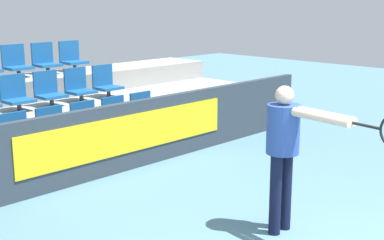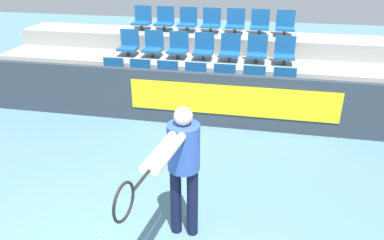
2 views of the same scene
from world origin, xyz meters
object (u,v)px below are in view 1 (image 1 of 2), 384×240
Objects in this scene: stadium_chair_10 at (16,95)px; stadium_chair_20 at (72,58)px; stadium_chair_3 at (53,129)px; stadium_chair_4 at (87,123)px; stadium_chair_12 at (79,86)px; stadium_chair_5 at (117,117)px; stadium_chair_6 at (144,111)px; stadium_chair_13 at (106,83)px; stadium_chair_18 at (16,63)px; tennis_player at (288,142)px; stadium_chair_2 at (16,136)px; stadium_chair_11 at (49,90)px; stadium_chair_19 at (45,60)px.

stadium_chair_20 is at bearing 31.09° from stadium_chair_10.
stadium_chair_3 is at bearing -129.67° from stadium_chair_20.
stadium_chair_4 is at bearing 0.00° from stadium_chair_3.
stadium_chair_20 reaches higher than stadium_chair_12.
stadium_chair_10 is at bearing 137.87° from stadium_chair_5.
stadium_chair_6 is 1.28m from stadium_chair_12.
stadium_chair_12 is 1.00× the size of stadium_chair_13.
stadium_chair_18 is 0.36× the size of tennis_player.
stadium_chair_2 is 1.64m from stadium_chair_11.
tennis_player is at bearing -90.27° from stadium_chair_11.
stadium_chair_5 is at bearing -90.00° from stadium_chair_19.
stadium_chair_3 is at bearing -137.87° from stadium_chair_12.
stadium_chair_4 is at bearing -105.45° from stadium_chair_19.
tennis_player is at bearing -90.22° from stadium_chair_18.
stadium_chair_19 is (1.78, 2.14, 0.76)m from stadium_chair_2.
stadium_chair_3 is 1.64m from stadium_chair_12.
stadium_chair_18 reaches higher than stadium_chair_13.
stadium_chair_6 is at bearing -74.55° from stadium_chair_19.
stadium_chair_2 is 3.28m from stadium_chair_20.
stadium_chair_19 is at bearing 50.33° from stadium_chair_2.
stadium_chair_2 is 1.00× the size of stadium_chair_3.
stadium_chair_2 is at bearing -129.67° from stadium_chair_19.
stadium_chair_12 is (0.59, 1.07, 0.38)m from stadium_chair_4.
stadium_chair_20 is (1.18, 0.00, 0.00)m from stadium_chair_18.
stadium_chair_20 reaches higher than stadium_chair_13.
stadium_chair_10 is at bearing -148.91° from stadium_chair_20.
stadium_chair_11 is 1.00× the size of stadium_chair_12.
stadium_chair_10 is (-1.78, 1.07, 0.38)m from stadium_chair_6.
stadium_chair_5 is at bearing -74.55° from stadium_chair_18.
stadium_chair_4 is at bearing 97.32° from tennis_player.
stadium_chair_10 reaches higher than stadium_chair_3.
stadium_chair_18 is at bearing 61.06° from stadium_chair_10.
stadium_chair_20 is (1.78, 1.07, 0.38)m from stadium_chair_10.
stadium_chair_10 is 1.78m from stadium_chair_13.
stadium_chair_18 reaches higher than stadium_chair_3.
stadium_chair_20 is at bearing 86.11° from tennis_player.
stadium_chair_11 reaches higher than stadium_chair_4.
stadium_chair_18 is at bearing 180.00° from stadium_chair_20.
stadium_chair_12 reaches higher than stadium_chair_2.
stadium_chair_11 is (0.59, 0.00, 0.00)m from stadium_chair_10.
tennis_player is (-1.21, -4.83, 0.02)m from stadium_chair_13.
stadium_chair_4 is 2.56m from stadium_chair_20.
stadium_chair_4 is at bearing -118.94° from stadium_chair_20.
stadium_chair_13 is at bearing 0.00° from stadium_chair_12.
stadium_chair_20 is (1.18, 2.14, 0.76)m from stadium_chair_4.
stadium_chair_6 is (1.18, 0.00, 0.00)m from stadium_chair_4.
stadium_chair_2 is at bearing 180.00° from stadium_chair_3.
stadium_chair_3 is 2.11m from stadium_chair_13.
stadium_chair_2 is 2.88m from stadium_chair_19.
stadium_chair_13 is at bearing 24.33° from stadium_chair_2.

